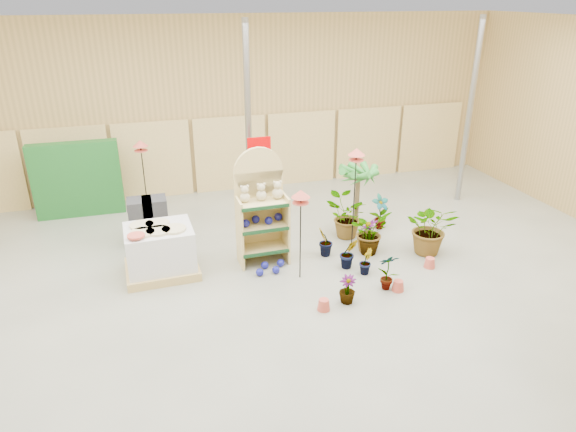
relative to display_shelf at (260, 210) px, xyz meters
name	(u,v)px	position (x,y,z in m)	size (l,w,h in m)	color
room	(281,166)	(0.17, -0.90, 1.17)	(15.20, 12.10, 4.70)	slate
display_shelf	(260,210)	(0.00, 0.00, 0.00)	(0.97, 0.62, 2.30)	tan
teddy_bears	(263,193)	(0.02, -0.11, 0.40)	(0.84, 0.21, 0.35)	#C5B687
gazing_balls_shelf	(262,220)	(0.00, -0.13, -0.15)	(0.84, 0.29, 0.16)	navy
gazing_balls_floor	(270,268)	(0.04, -0.57, -0.97)	(0.63, 0.39, 0.15)	navy
pallet_stack	(160,251)	(-1.97, -0.06, -0.57)	(1.38, 1.17, 0.99)	tan
charcoal_planters	(149,221)	(-2.11, 1.39, -0.55)	(0.80, 0.50, 1.00)	#242426
trellis_stock	(77,180)	(-3.63, 3.39, -0.15)	(2.00, 0.30, 1.80)	#195A1E
offer_sign	(259,166)	(0.27, 1.17, 0.52)	(0.50, 0.08, 2.20)	gray
bird_table_front	(301,197)	(0.52, -0.95, 0.59)	(0.34, 0.34, 1.77)	black
bird_table_right	(356,156)	(1.98, 0.00, 0.94)	(0.34, 0.34, 2.14)	black
bird_table_back	(141,146)	(-2.11, 2.64, 0.75)	(0.34, 0.34, 1.93)	black
palm	(359,173)	(2.36, 0.70, 0.33)	(0.70, 0.70, 1.62)	brown
potted_plant_1	(349,253)	(1.54, -0.86, -0.73)	(0.35, 0.28, 0.63)	#2D842D
potted_plant_2	(369,231)	(2.22, -0.30, -0.61)	(0.79, 0.68, 0.87)	#2D842D
potted_plant_3	(369,236)	(2.16, -0.43, -0.66)	(0.44, 0.44, 0.78)	#2D842D
potted_plant_4	(380,212)	(2.91, 0.62, -0.64)	(0.43, 0.29, 0.82)	#2D842D
potted_plant_5	(325,242)	(1.26, -0.28, -0.73)	(0.35, 0.28, 0.64)	#2D842D
potted_plant_6	(345,217)	(1.99, 0.44, -0.56)	(0.87, 0.76, 0.97)	#2D842D
potted_plant_7	(347,289)	(1.04, -2.00, -0.79)	(0.29, 0.29, 0.52)	#2D842D
potted_plant_8	(388,271)	(1.90, -1.79, -0.69)	(0.38, 0.26, 0.72)	#2D842D
potted_plant_9	(366,261)	(1.76, -1.16, -0.79)	(0.28, 0.23, 0.51)	#2D842D
potted_plant_10	(431,228)	(3.37, -0.75, -0.49)	(1.01, 0.87, 1.12)	#2D842D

